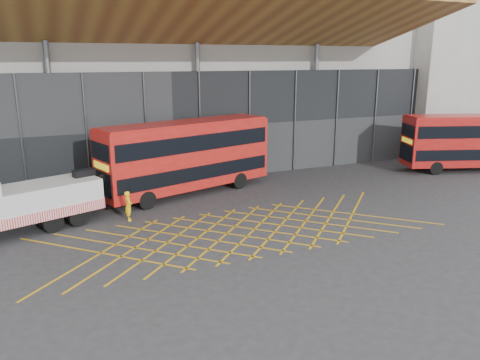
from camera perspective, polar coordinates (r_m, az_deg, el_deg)
name	(u,v)px	position (r m, az deg, el deg)	size (l,w,h in m)	color
ground_plane	(198,238)	(24.17, -5.16, -7.06)	(120.00, 120.00, 0.00)	#2C2C2E
road_markings	(241,231)	(24.97, 0.11, -6.26)	(21.56, 7.16, 0.01)	#C79012
construction_building	(147,57)	(40.75, -11.26, 14.44)	(55.00, 23.97, 18.00)	gray
east_building	(443,47)	(53.98, 23.52, 14.61)	(15.00, 12.00, 20.00)	gray
recovery_truck	(2,204)	(26.61, -26.97, -2.61)	(10.71, 5.47, 3.79)	black
bus_towed	(187,154)	(31.35, -6.48, 3.14)	(12.29, 6.06, 4.90)	#AD140F
bus_second	(473,140)	(42.26, 26.58, 4.36)	(11.31, 6.00, 4.52)	#9E0F0C
worker	(129,206)	(27.12, -13.43, -3.08)	(0.62, 0.41, 1.70)	yellow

